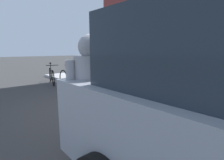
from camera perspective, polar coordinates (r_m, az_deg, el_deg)
ground_plane at (r=4.45m, az=-5.75°, el=-9.09°), size 80.00×80.00×0.00m
touring_motorcycle at (r=4.48m, az=-4.64°, el=-0.91°), size 2.12×0.65×1.40m
parked_bicycle at (r=6.34m, az=-14.31°, el=0.02°), size 1.73×0.48×0.95m
pedestrian_walking at (r=1.93m, az=-6.92°, el=-2.78°), size 0.49×0.53×1.64m
sandwich_board_sign at (r=6.76m, az=1.85°, el=2.45°), size 0.55×0.40×0.87m
second_bicycle_by_cafe at (r=7.89m, az=-19.86°, el=1.51°), size 1.67×0.65×0.92m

